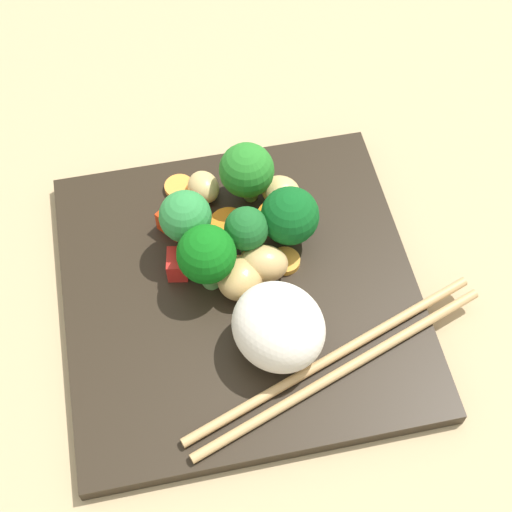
% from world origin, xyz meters
% --- Properties ---
extents(ground_plane, '(1.10, 1.10, 0.02)m').
position_xyz_m(ground_plane, '(0.00, 0.00, -0.01)').
color(ground_plane, tan).
extents(square_plate, '(0.28, 0.28, 0.01)m').
position_xyz_m(square_plate, '(0.00, 0.00, 0.01)').
color(square_plate, black).
rests_on(square_plate, ground_plane).
extents(rice_mound, '(0.09, 0.09, 0.06)m').
position_xyz_m(rice_mound, '(-0.05, -0.02, 0.04)').
color(rice_mound, white).
rests_on(rice_mound, square_plate).
extents(broccoli_floret_0, '(0.03, 0.03, 0.05)m').
position_xyz_m(broccoli_floret_0, '(0.03, -0.01, 0.05)').
color(broccoli_floret_0, '#64AC53').
rests_on(broccoli_floret_0, square_plate).
extents(broccoli_floret_1, '(0.04, 0.04, 0.06)m').
position_xyz_m(broccoli_floret_1, '(0.09, -0.02, 0.05)').
color(broccoli_floret_1, '#82B253').
rests_on(broccoli_floret_1, square_plate).
extents(broccoli_floret_2, '(0.04, 0.04, 0.06)m').
position_xyz_m(broccoli_floret_2, '(0.01, 0.02, 0.05)').
color(broccoli_floret_2, '#63AA55').
rests_on(broccoli_floret_2, square_plate).
extents(broccoli_floret_3, '(0.05, 0.05, 0.06)m').
position_xyz_m(broccoli_floret_3, '(0.04, -0.05, 0.05)').
color(broccoli_floret_3, '#74BB4F').
rests_on(broccoli_floret_3, square_plate).
extents(broccoli_floret_4, '(0.04, 0.04, 0.06)m').
position_xyz_m(broccoli_floret_4, '(0.05, 0.03, 0.05)').
color(broccoli_floret_4, '#67A54A').
rests_on(broccoli_floret_4, square_plate).
extents(carrot_slice_0, '(0.03, 0.03, 0.01)m').
position_xyz_m(carrot_slice_0, '(0.06, -0.00, 0.02)').
color(carrot_slice_0, orange).
rests_on(carrot_slice_0, square_plate).
extents(carrot_slice_1, '(0.03, 0.03, 0.00)m').
position_xyz_m(carrot_slice_1, '(0.10, 0.03, 0.02)').
color(carrot_slice_1, '#FB9637').
rests_on(carrot_slice_1, square_plate).
extents(carrot_slice_2, '(0.04, 0.04, 0.01)m').
position_xyz_m(carrot_slice_2, '(0.06, -0.04, 0.02)').
color(carrot_slice_2, orange).
rests_on(carrot_slice_2, square_plate).
extents(carrot_slice_3, '(0.03, 0.03, 0.01)m').
position_xyz_m(carrot_slice_3, '(0.02, -0.04, 0.02)').
color(carrot_slice_3, gold).
rests_on(carrot_slice_3, square_plate).
extents(pepper_chunk_0, '(0.03, 0.03, 0.02)m').
position_xyz_m(pepper_chunk_0, '(0.07, 0.04, 0.02)').
color(pepper_chunk_0, red).
rests_on(pepper_chunk_0, square_plate).
extents(pepper_chunk_1, '(0.02, 0.02, 0.02)m').
position_xyz_m(pepper_chunk_1, '(0.02, 0.05, 0.02)').
color(pepper_chunk_1, red).
rests_on(pepper_chunk_1, square_plate).
extents(chicken_piece_0, '(0.04, 0.04, 0.03)m').
position_xyz_m(chicken_piece_0, '(0.01, -0.02, 0.03)').
color(chicken_piece_0, tan).
rests_on(chicken_piece_0, square_plate).
extents(chicken_piece_1, '(0.05, 0.05, 0.03)m').
position_xyz_m(chicken_piece_1, '(-0.00, 0.00, 0.03)').
color(chicken_piece_1, tan).
rests_on(chicken_piece_1, square_plate).
extents(chicken_piece_2, '(0.04, 0.03, 0.02)m').
position_xyz_m(chicken_piece_2, '(0.09, 0.01, 0.02)').
color(chicken_piece_2, tan).
rests_on(chicken_piece_2, square_plate).
extents(chicken_piece_4, '(0.04, 0.04, 0.02)m').
position_xyz_m(chicken_piece_4, '(0.08, -0.05, 0.02)').
color(chicken_piece_4, tan).
rests_on(chicken_piece_4, square_plate).
extents(chopstick_pair, '(0.11, 0.24, 0.01)m').
position_xyz_m(chopstick_pair, '(-0.08, -0.06, 0.02)').
color(chopstick_pair, tan).
rests_on(chopstick_pair, square_plate).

